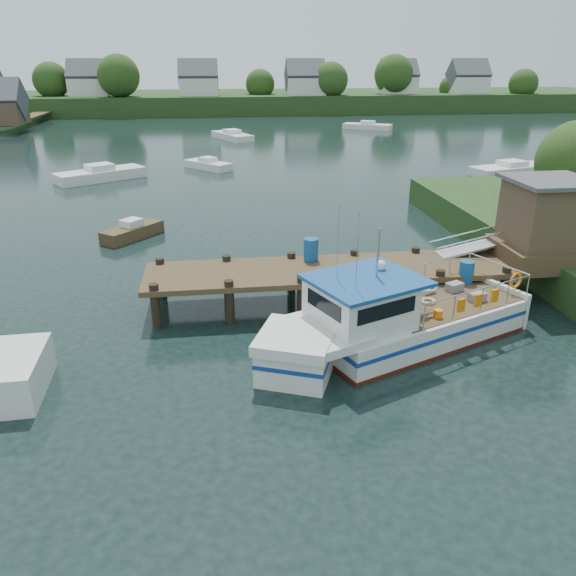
{
  "coord_description": "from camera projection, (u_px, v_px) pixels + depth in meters",
  "views": [
    {
      "loc": [
        -3.32,
        -19.05,
        8.6
      ],
      "look_at": [
        -1.0,
        -1.5,
        1.3
      ],
      "focal_mm": 35.0,
      "sensor_mm": 36.0,
      "label": 1
    }
  ],
  "objects": [
    {
      "name": "moored_c",
      "position": [
        511.0,
        169.0,
        44.29
      ],
      "size": [
        7.2,
        4.13,
        1.08
      ],
      "rotation": [
        0.0,
        0.0,
        0.11
      ],
      "color": "silver",
      "rests_on": "ground"
    },
    {
      "name": "moored_b",
      "position": [
        208.0,
        165.0,
        46.37
      ],
      "size": [
        4.07,
        4.27,
        0.97
      ],
      "rotation": [
        0.0,
        0.0,
        -0.22
      ],
      "color": "silver",
      "rests_on": "ground"
    },
    {
      "name": "moored_d",
      "position": [
        232.0,
        136.0,
        63.05
      ],
      "size": [
        4.67,
        6.78,
        1.1
      ],
      "rotation": [
        0.0,
        0.0,
        -0.1
      ],
      "color": "silver",
      "rests_on": "ground"
    },
    {
      "name": "ground_plane",
      "position": [
        309.0,
        303.0,
        21.14
      ],
      "size": [
        160.0,
        160.0,
        0.0
      ],
      "primitive_type": "plane",
      "color": "black"
    },
    {
      "name": "moored_rowboat",
      "position": [
        132.0,
        231.0,
        28.66
      ],
      "size": [
        3.05,
        3.34,
        0.98
      ],
      "rotation": [
        0.0,
        0.0,
        0.35
      ],
      "color": "#4A3923",
      "rests_on": "ground"
    },
    {
      "name": "far_shore",
      "position": [
        230.0,
        98.0,
        95.83
      ],
      "size": [
        140.0,
        42.55,
        9.22
      ],
      "color": "#25411A",
      "rests_on": "ground"
    },
    {
      "name": "dock",
      "position": [
        481.0,
        240.0,
        21.08
      ],
      "size": [
        16.6,
        3.0,
        4.78
      ],
      "color": "#4A3923",
      "rests_on": "ground"
    },
    {
      "name": "moored_far",
      "position": [
        367.0,
        126.0,
        72.04
      ],
      "size": [
        6.34,
        4.73,
        1.04
      ],
      "rotation": [
        0.0,
        0.0,
        -0.24
      ],
      "color": "silver",
      "rests_on": "ground"
    },
    {
      "name": "moored_a",
      "position": [
        100.0,
        174.0,
        42.17
      ],
      "size": [
        6.67,
        5.4,
        1.2
      ],
      "rotation": [
        0.0,
        0.0,
        0.23
      ],
      "color": "silver",
      "rests_on": "ground"
    },
    {
      "name": "lobster_boat",
      "position": [
        390.0,
        322.0,
        17.67
      ],
      "size": [
        9.64,
        5.96,
        4.8
      ],
      "rotation": [
        0.0,
        0.0,
        0.4
      ],
      "color": "silver",
      "rests_on": "ground"
    }
  ]
}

